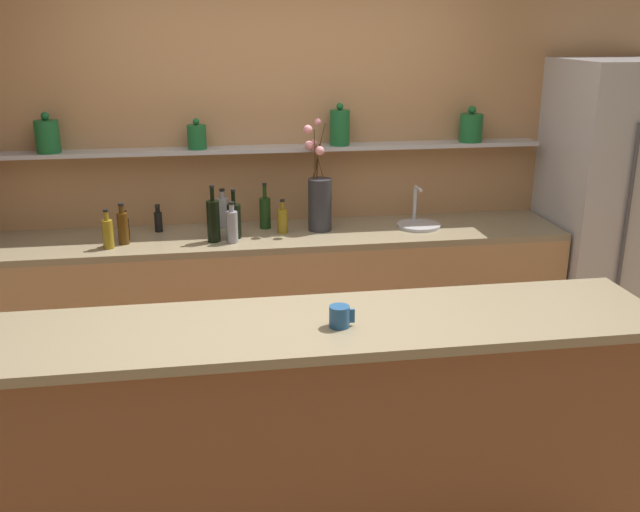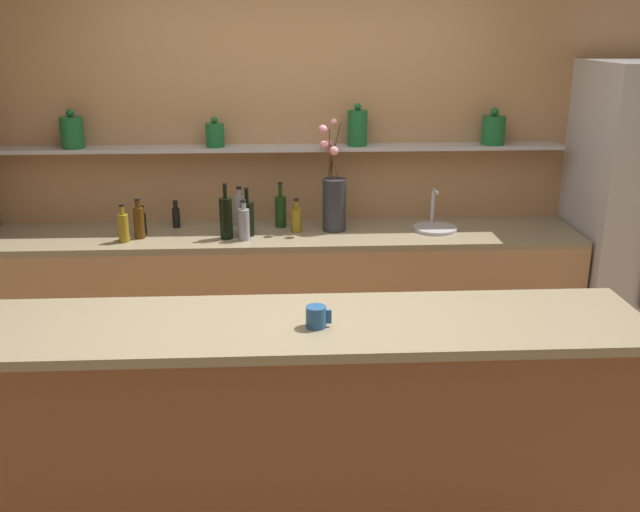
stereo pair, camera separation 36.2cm
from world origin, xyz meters
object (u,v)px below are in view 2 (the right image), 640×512
at_px(bottle_oil_0, 123,227).
at_px(bottle_spirit_8, 240,210).
at_px(bottle_spirit_9, 244,224).
at_px(bottle_wine_6, 247,218).
at_px(coffee_mug, 316,317).
at_px(sink_fixture, 435,226).
at_px(bottle_sauce_1, 142,222).
at_px(bottle_oil_3, 296,219).
at_px(bottle_wine_5, 281,211).
at_px(bottle_spirit_2, 139,222).
at_px(bottle_sauce_4, 176,216).
at_px(bottle_wine_7, 226,218).
at_px(flower_vase, 334,198).

height_order(bottle_oil_0, bottle_spirit_8, bottle_spirit_8).
height_order(bottle_spirit_8, bottle_spirit_9, bottle_spirit_8).
relative_size(bottle_wine_6, coffee_mug, 2.97).
distance_m(sink_fixture, coffee_mug, 1.88).
xyz_separation_m(sink_fixture, bottle_sauce_1, (-1.81, -0.00, 0.05)).
xyz_separation_m(sink_fixture, bottle_oil_3, (-0.87, -0.00, 0.06)).
xyz_separation_m(bottle_wine_5, bottle_wine_6, (-0.20, -0.18, 0.00)).
bearing_deg(bottle_spirit_2, bottle_spirit_9, -6.44).
bearing_deg(coffee_mug, sink_fixture, 63.96).
relative_size(bottle_spirit_2, bottle_sauce_4, 1.42).
relative_size(sink_fixture, bottle_spirit_9, 1.12).
relative_size(bottle_oil_0, bottle_wine_7, 0.67).
bearing_deg(bottle_wine_5, bottle_sauce_4, 177.87).
bearing_deg(bottle_oil_0, bottle_spirit_8, 26.53).
height_order(sink_fixture, bottle_spirit_2, sink_fixture).
bearing_deg(bottle_wine_6, flower_vase, 10.03).
distance_m(sink_fixture, bottle_wine_5, 0.98).
xyz_separation_m(bottle_spirit_2, bottle_spirit_8, (0.59, 0.26, 0.00)).
xyz_separation_m(flower_vase, coffee_mug, (-0.19, -1.72, -0.06)).
relative_size(flower_vase, sink_fixture, 2.48).
distance_m(bottle_spirit_2, bottle_wine_7, 0.53).
bearing_deg(coffee_mug, bottle_sauce_4, 113.67).
bearing_deg(bottle_spirit_9, bottle_sauce_1, 165.93).
distance_m(flower_vase, bottle_wine_5, 0.36).
height_order(bottle_spirit_2, bottle_oil_3, bottle_spirit_2).
xyz_separation_m(bottle_spirit_2, bottle_sauce_4, (0.19, 0.23, -0.03)).
xyz_separation_m(flower_vase, bottle_wine_5, (-0.33, 0.09, -0.10)).
height_order(flower_vase, bottle_sauce_1, flower_vase).
bearing_deg(bottle_spirit_8, bottle_sauce_1, -163.52).
distance_m(sink_fixture, bottle_sauce_4, 1.63).
bearing_deg(bottle_wine_6, bottle_sauce_1, 174.28).
distance_m(bottle_sauce_1, bottle_spirit_9, 0.65).
bearing_deg(bottle_oil_3, bottle_spirit_2, -174.64).
bearing_deg(bottle_sauce_1, coffee_mug, -59.66).
bearing_deg(sink_fixture, bottle_oil_3, -179.95).
bearing_deg(bottle_sauce_4, bottle_wine_6, -24.47).
relative_size(sink_fixture, bottle_sauce_1, 1.55).
distance_m(flower_vase, bottle_oil_3, 0.27).
distance_m(bottle_wine_7, bottle_spirit_9, 0.12).
distance_m(sink_fixture, bottle_spirit_2, 1.82).
bearing_deg(bottle_spirit_9, bottle_wine_5, 51.94).
relative_size(bottle_spirit_2, bottle_wine_5, 0.85).
bearing_deg(bottle_oil_3, coffee_mug, -88.54).
relative_size(flower_vase, bottle_oil_0, 2.97).
bearing_deg(bottle_spirit_8, bottle_wine_6, -75.76).
distance_m(bottle_wine_5, bottle_spirit_9, 0.35).
height_order(bottle_sauce_1, bottle_spirit_8, bottle_spirit_8).
xyz_separation_m(flower_vase, sink_fixture, (0.64, -0.03, -0.18)).
bearing_deg(bottle_spirit_9, bottle_spirit_2, 173.56).
relative_size(bottle_sauce_1, bottle_wine_6, 0.59).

